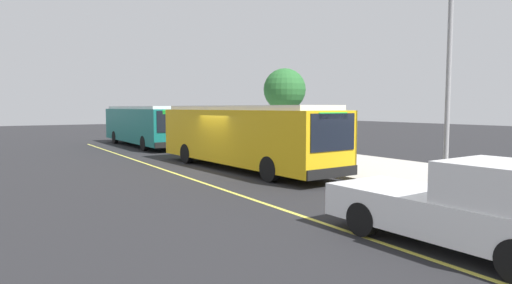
% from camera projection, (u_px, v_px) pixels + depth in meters
% --- Properties ---
extents(ground_plane, '(120.00, 120.00, 0.00)m').
position_uv_depth(ground_plane, '(220.00, 170.00, 20.18)').
color(ground_plane, '#232326').
extents(sidewalk_curb, '(44.00, 6.40, 0.15)m').
position_uv_depth(sidewalk_curb, '(319.00, 160.00, 23.37)').
color(sidewalk_curb, '#B7B2A8').
rests_on(sidewalk_curb, ground_plane).
extents(lane_stripe_center, '(36.00, 0.14, 0.01)m').
position_uv_depth(lane_stripe_center, '(175.00, 173.00, 19.00)').
color(lane_stripe_center, '#E0D64C').
rests_on(lane_stripe_center, ground_plane).
extents(transit_bus_main, '(11.69, 3.22, 2.95)m').
position_uv_depth(transit_bus_main, '(243.00, 134.00, 20.23)').
color(transit_bus_main, gold).
rests_on(transit_bus_main, ground_plane).
extents(transit_bus_second, '(11.73, 2.66, 2.95)m').
position_uv_depth(transit_bus_second, '(144.00, 124.00, 32.34)').
color(transit_bus_second, '#146B66').
rests_on(transit_bus_second, ground_plane).
extents(pickup_truck, '(5.49, 2.25, 1.85)m').
position_uv_depth(pickup_truck, '(466.00, 208.00, 8.69)').
color(pickup_truck, white).
rests_on(pickup_truck, ground_plane).
extents(bus_shelter, '(2.90, 1.60, 2.48)m').
position_uv_depth(bus_shelter, '(289.00, 124.00, 25.23)').
color(bus_shelter, '#333338').
rests_on(bus_shelter, sidewalk_curb).
extents(waiting_bench, '(1.60, 0.48, 0.95)m').
position_uv_depth(waiting_bench, '(289.00, 146.00, 25.07)').
color(waiting_bench, brown).
rests_on(waiting_bench, sidewalk_curb).
extents(route_sign_post, '(0.44, 0.08, 2.80)m').
position_uv_depth(route_sign_post, '(278.00, 126.00, 21.98)').
color(route_sign_post, '#333338').
rests_on(route_sign_post, sidewalk_curb).
extents(pedestrian_commuter, '(0.24, 0.40, 1.69)m').
position_uv_depth(pedestrian_commuter, '(269.00, 140.00, 23.58)').
color(pedestrian_commuter, '#282D47').
rests_on(pedestrian_commuter, sidewalk_curb).
extents(street_tree_near_shelter, '(2.90, 2.90, 5.39)m').
position_uv_depth(street_tree_near_shelter, '(285.00, 90.00, 29.98)').
color(street_tree_near_shelter, brown).
rests_on(street_tree_near_shelter, sidewalk_curb).
extents(utility_pole, '(0.16, 0.16, 6.40)m').
position_uv_depth(utility_pole, '(448.00, 92.00, 14.20)').
color(utility_pole, gray).
rests_on(utility_pole, sidewalk_curb).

